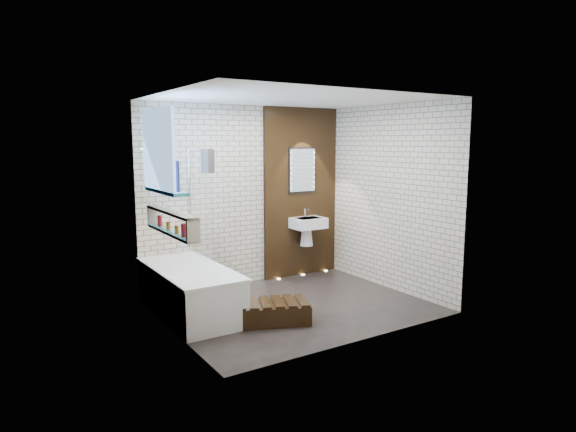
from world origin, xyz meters
TOP-DOWN VIEW (x-y plane):
  - ground at (0.00, 0.00)m, footprint 3.20×3.20m
  - room_shell at (0.00, 0.00)m, footprint 3.24×3.20m
  - walnut_panel at (0.95, 1.27)m, footprint 1.30×0.06m
  - clerestory_window at (-1.57, 0.35)m, footprint 0.18×1.00m
  - display_niche at (-1.53, 0.15)m, footprint 0.14×1.30m
  - bathtub at (-1.22, 0.45)m, footprint 0.79×1.74m
  - bath_screen at (-0.87, 0.89)m, footprint 0.01×0.78m
  - towel at (-0.87, 0.64)m, footprint 0.09×0.23m
  - shower_head at (-1.30, 0.95)m, footprint 0.18×0.18m
  - washbasin at (0.95, 1.07)m, footprint 0.50×0.36m
  - led_mirror at (0.95, 1.23)m, footprint 0.50×0.02m
  - walnut_step at (-0.60, -0.30)m, footprint 1.11×0.81m
  - niche_bottles at (-1.53, 0.10)m, footprint 0.06×0.84m
  - sill_vases at (-1.50, 0.36)m, footprint 0.20×0.54m
  - floor_uplights at (0.95, 1.20)m, footprint 0.96×0.06m

SIDE VIEW (x-z plane):
  - ground at x=0.00m, z-range 0.00..0.00m
  - floor_uplights at x=0.95m, z-range 0.00..0.01m
  - walnut_step at x=-0.60m, z-range 0.00..0.23m
  - bathtub at x=-1.22m, z-range -0.06..0.64m
  - washbasin at x=0.95m, z-range 0.50..1.08m
  - niche_bottles at x=-1.53m, z-range 1.09..1.23m
  - display_niche at x=-1.53m, z-range 1.07..1.33m
  - bath_screen at x=-0.87m, z-range 0.58..1.98m
  - walnut_panel at x=0.95m, z-range 0.00..2.60m
  - room_shell at x=0.00m, z-range 0.00..2.60m
  - led_mirror at x=0.95m, z-range 1.30..2.00m
  - sill_vases at x=-1.50m, z-range 1.49..1.83m
  - towel at x=-0.87m, z-range 1.70..2.00m
  - clerestory_window at x=-1.57m, z-range 1.43..2.37m
  - shower_head at x=-1.30m, z-range 1.99..2.01m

